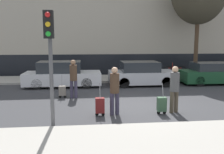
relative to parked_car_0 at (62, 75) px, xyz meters
The scene contains 15 objects.
ground_plane 5.87m from the parked_car_0, 53.72° to the right, with size 80.00×80.00×0.00m, color #38383A.
sidewalk_near 9.15m from the parked_car_0, 67.79° to the right, with size 28.00×2.50×0.12m.
sidewalk_far 4.19m from the parked_car_0, 33.70° to the left, with size 28.00×3.00×0.12m.
building_facade 7.80m from the parked_car_0, 59.31° to the left, with size 28.00×2.68×9.17m.
parked_car_0 is the anchor object (origin of this frame).
parked_car_1 4.71m from the parked_car_0, ahead, with size 3.95×1.89×1.42m.
parked_car_2 9.24m from the parked_car_0, ahead, with size 4.08×1.74×1.32m.
pedestrian_left 3.17m from the parked_car_0, 75.13° to the right, with size 0.35×0.34×1.80m.
trolley_left 2.96m from the parked_car_0, 84.70° to the right, with size 0.34×0.29×1.10m.
pedestrian_center 6.32m from the parked_car_0, 67.53° to the right, with size 0.35×0.34×1.75m.
trolley_center 6.23m from the parked_car_0, 72.50° to the right, with size 0.34×0.29×1.20m.
pedestrian_right 7.45m from the parked_car_0, 51.21° to the right, with size 0.34×0.34×1.76m.
trolley_right 7.27m from the parked_car_0, 55.26° to the right, with size 0.34×0.29×1.18m.
traffic_light 7.31m from the parked_car_0, 87.26° to the right, with size 0.28×0.47×3.55m.
parked_bicycle 8.23m from the parked_car_0, 18.97° to the left, with size 1.77×0.06×0.96m.
Camera 1 is at (-2.06, -9.92, 2.73)m, focal length 40.00 mm.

